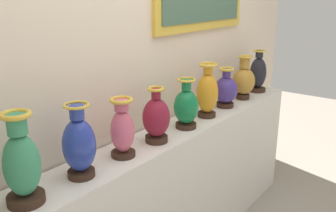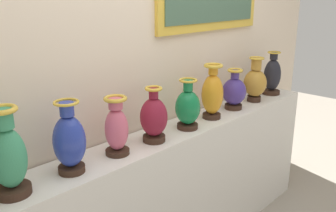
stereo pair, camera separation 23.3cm
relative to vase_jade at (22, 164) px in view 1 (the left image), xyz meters
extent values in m
cube|color=silver|center=(1.03, 0.02, -0.67)|extent=(3.08, 0.33, 0.99)
cube|color=beige|center=(1.03, 0.24, 0.40)|extent=(4.29, 0.10, 3.13)
cylinder|color=#382319|center=(0.00, 0.00, -0.16)|extent=(0.16, 0.16, 0.04)
ellipsoid|color=#388C60|center=(0.00, 0.00, 0.00)|extent=(0.15, 0.15, 0.28)
cylinder|color=#388C60|center=(0.00, 0.00, 0.18)|extent=(0.08, 0.08, 0.08)
torus|color=gold|center=(0.00, 0.00, 0.22)|extent=(0.13, 0.13, 0.02)
cylinder|color=#382319|center=(0.30, 0.00, -0.16)|extent=(0.13, 0.13, 0.03)
ellipsoid|color=#263899|center=(0.30, 0.00, -0.01)|extent=(0.16, 0.16, 0.26)
cylinder|color=#263899|center=(0.30, 0.00, 0.15)|extent=(0.07, 0.07, 0.07)
torus|color=gold|center=(0.30, 0.00, 0.19)|extent=(0.13, 0.13, 0.01)
cylinder|color=#382319|center=(0.60, 0.00, -0.17)|extent=(0.13, 0.13, 0.03)
ellipsoid|color=#CC5972|center=(0.60, 0.00, -0.03)|extent=(0.13, 0.13, 0.24)
cylinder|color=#CC5972|center=(0.60, 0.00, 0.11)|extent=(0.08, 0.08, 0.06)
torus|color=gold|center=(0.60, 0.00, 0.14)|extent=(0.13, 0.13, 0.02)
cylinder|color=#382319|center=(0.87, -0.02, -0.16)|extent=(0.14, 0.14, 0.04)
ellipsoid|color=maroon|center=(0.87, -0.02, -0.03)|extent=(0.17, 0.17, 0.23)
cylinder|color=maroon|center=(0.87, -0.02, 0.12)|extent=(0.06, 0.06, 0.06)
torus|color=gold|center=(0.87, -0.02, 0.15)|extent=(0.10, 0.10, 0.02)
cylinder|color=#382319|center=(1.18, -0.02, -0.16)|extent=(0.14, 0.14, 0.03)
ellipsoid|color=#14723D|center=(1.18, -0.02, -0.04)|extent=(0.17, 0.17, 0.23)
cylinder|color=#14723D|center=(1.18, -0.02, 0.11)|extent=(0.06, 0.06, 0.07)
torus|color=gold|center=(1.18, -0.02, 0.15)|extent=(0.12, 0.12, 0.02)
cylinder|color=#382319|center=(1.46, -0.01, -0.16)|extent=(0.13, 0.13, 0.03)
ellipsoid|color=orange|center=(1.46, -0.01, 0.00)|extent=(0.15, 0.15, 0.29)
cylinder|color=orange|center=(1.46, -0.01, 0.17)|extent=(0.07, 0.07, 0.06)
torus|color=gold|center=(1.46, -0.01, 0.20)|extent=(0.13, 0.13, 0.02)
cylinder|color=#382319|center=(1.75, 0.00, -0.16)|extent=(0.13, 0.13, 0.04)
ellipsoid|color=#3F2D7F|center=(1.75, 0.00, -0.04)|extent=(0.18, 0.18, 0.20)
cylinder|color=#3F2D7F|center=(1.75, 0.00, 0.09)|extent=(0.06, 0.06, 0.06)
torus|color=gold|center=(1.75, 0.00, 0.12)|extent=(0.12, 0.12, 0.02)
cylinder|color=#382319|center=(2.04, -0.01, -0.16)|extent=(0.11, 0.11, 0.04)
ellipsoid|color=#B27F2D|center=(2.04, -0.01, -0.03)|extent=(0.19, 0.19, 0.22)
cylinder|color=#B27F2D|center=(2.04, -0.01, 0.13)|extent=(0.08, 0.08, 0.09)
torus|color=gold|center=(2.04, -0.01, 0.18)|extent=(0.12, 0.12, 0.02)
cylinder|color=#382319|center=(2.34, 0.00, -0.16)|extent=(0.15, 0.15, 0.03)
ellipsoid|color=black|center=(2.34, 0.00, -0.01)|extent=(0.15, 0.15, 0.27)
cylinder|color=black|center=(2.34, 0.00, 0.16)|extent=(0.07, 0.07, 0.06)
torus|color=gold|center=(2.34, 0.00, 0.19)|extent=(0.11, 0.11, 0.01)
camera|label=1|loc=(-0.75, -1.34, 0.69)|focal=39.71mm
camera|label=2|loc=(-0.60, -1.51, 0.69)|focal=39.71mm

